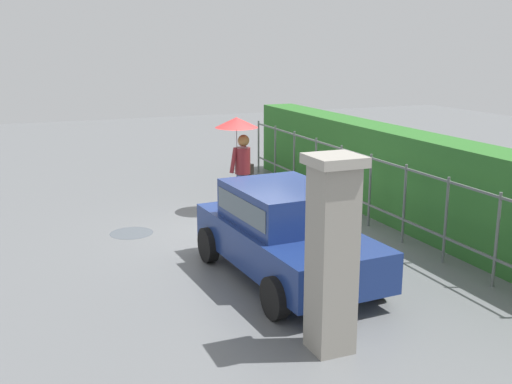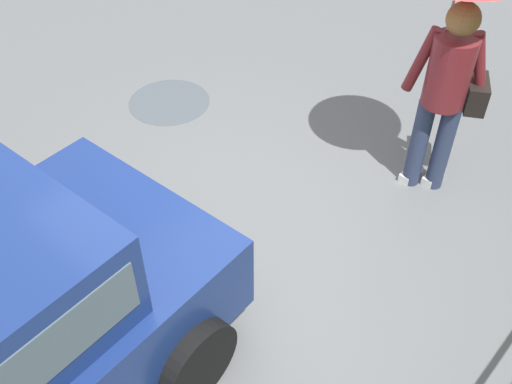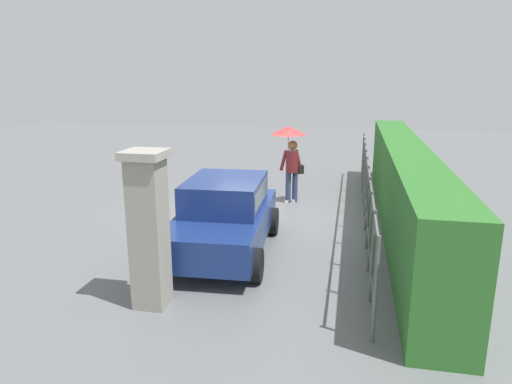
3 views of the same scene
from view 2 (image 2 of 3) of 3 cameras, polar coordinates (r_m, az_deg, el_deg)
name	(u,v)px [view 2 (image 2 of 3)]	position (r m, az deg, el deg)	size (l,w,h in m)	color
ground_plane	(259,247)	(4.81, 0.30, -5.27)	(40.00, 40.00, 0.00)	slate
pedestrian	(456,19)	(4.76, 18.63, 15.38)	(0.94, 0.94, 2.10)	#2D3856
puddle_near	(169,102)	(6.42, -8.30, 8.54)	(0.85, 0.85, 0.00)	#4C545B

